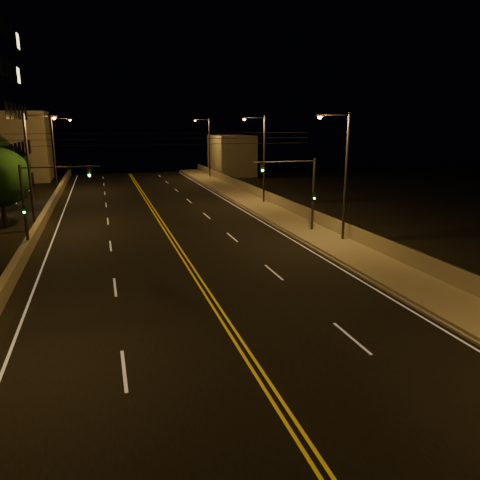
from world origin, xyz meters
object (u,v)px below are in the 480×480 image
object	(u,v)px
streetlight_6	(56,150)
tree_2	(9,165)
traffic_signal_right	(301,187)
traffic_signal_left	(40,197)
tree_0	(0,178)
streetlight_2	(262,154)
streetlight_1	(343,170)
streetlight_3	(208,144)
streetlight_5	(32,165)

from	to	relation	value
streetlight_6	tree_2	xyz separation A→B (m)	(-4.79, -4.41, -1.40)
traffic_signal_right	traffic_signal_left	world-z (taller)	same
tree_2	tree_0	bearing A→B (deg)	-83.30
traffic_signal_right	tree_0	distance (m)	24.69
streetlight_2	tree_2	xyz separation A→B (m)	(-26.23, 11.64, -1.40)
streetlight_6	traffic_signal_left	bearing A→B (deg)	-87.80
streetlight_2	traffic_signal_left	size ratio (longest dim) A/B	1.57
traffic_signal_left	tree_0	distance (m)	10.30
streetlight_1	traffic_signal_left	size ratio (longest dim) A/B	1.57
streetlight_2	streetlight_3	xyz separation A→B (m)	(0.00, 25.75, 0.00)
streetlight_2	streetlight_3	size ratio (longest dim) A/B	1.00
streetlight_3	traffic_signal_right	size ratio (longest dim) A/B	1.57
streetlight_3	tree_0	distance (m)	38.77
streetlight_1	streetlight_5	bearing A→B (deg)	153.75
streetlight_1	streetlight_2	xyz separation A→B (m)	(0.00, 17.38, 0.00)
streetlight_6	traffic_signal_left	distance (m)	29.98
traffic_signal_right	traffic_signal_left	xyz separation A→B (m)	(-18.75, 0.00, 0.00)
streetlight_3	streetlight_6	xyz separation A→B (m)	(-21.45, -9.70, 0.00)
streetlight_5	streetlight_6	size ratio (longest dim) A/B	1.00
streetlight_6	tree_2	world-z (taller)	streetlight_6
streetlight_5	tree_2	xyz separation A→B (m)	(-4.79, 18.45, -1.40)
streetlight_5	traffic_signal_right	world-z (taller)	streetlight_5
streetlight_5	tree_2	world-z (taller)	streetlight_5
streetlight_5	tree_0	distance (m)	3.95
streetlight_2	streetlight_3	distance (m)	25.75
traffic_signal_right	tree_0	bearing A→B (deg)	157.45
tree_0	tree_2	xyz separation A→B (m)	(-1.89, 16.04, -0.23)
streetlight_2	tree_0	world-z (taller)	streetlight_2
traffic_signal_left	streetlight_3	bearing A→B (deg)	62.87
streetlight_6	tree_0	size ratio (longest dim) A/B	1.40
streetlight_5	tree_0	world-z (taller)	streetlight_5
streetlight_5	tree_0	size ratio (longest dim) A/B	1.40
tree_2	streetlight_2	bearing A→B (deg)	-23.93
streetlight_2	traffic_signal_right	distance (m)	14.04
traffic_signal_left	tree_0	xyz separation A→B (m)	(-4.05, 9.47, 0.40)
streetlight_1	streetlight_3	distance (m)	43.13
streetlight_6	traffic_signal_right	world-z (taller)	streetlight_6
streetlight_1	tree_2	world-z (taller)	streetlight_1
streetlight_1	streetlight_6	distance (m)	39.72
streetlight_2	traffic_signal_right	xyz separation A→B (m)	(-1.55, -13.87, -1.57)
streetlight_3	streetlight_5	xyz separation A→B (m)	(-21.45, -32.56, 0.00)
streetlight_6	tree_2	distance (m)	6.66
streetlight_5	tree_2	distance (m)	19.11
streetlight_1	streetlight_3	world-z (taller)	same
streetlight_5	traffic_signal_right	xyz separation A→B (m)	(19.90, -7.06, -1.57)
traffic_signal_left	tree_0	size ratio (longest dim) A/B	0.90
streetlight_1	streetlight_6	bearing A→B (deg)	122.68
streetlight_1	streetlight_5	world-z (taller)	same
traffic_signal_left	streetlight_1	bearing A→B (deg)	-9.82
tree_0	tree_2	bearing A→B (deg)	96.70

